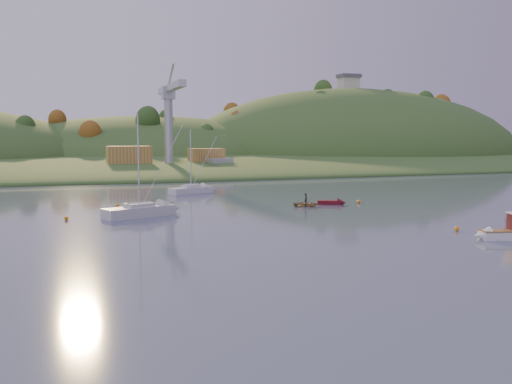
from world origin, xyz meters
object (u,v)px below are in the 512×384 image
object	(u,v)px
sailboat_near	(139,210)
canoe	(306,204)
sailboat_far	(191,189)
red_tender	(335,202)
fishing_boat	(501,232)

from	to	relation	value
sailboat_near	canoe	size ratio (longest dim) A/B	3.56
sailboat_far	canoe	bearing A→B (deg)	-87.37
sailboat_near	sailboat_far	xyz separation A→B (m)	(12.22, 25.46, -0.08)
sailboat_near	red_tender	world-z (taller)	sailboat_near
sailboat_far	red_tender	size ratio (longest dim) A/B	2.65
sailboat_near	sailboat_far	size ratio (longest dim) A/B	1.14
fishing_boat	red_tender	size ratio (longest dim) A/B	1.35
sailboat_near	sailboat_far	bearing A→B (deg)	41.81
red_tender	sailboat_near	bearing A→B (deg)	-141.27
sailboat_near	canoe	distance (m)	23.55
canoe	red_tender	bearing A→B (deg)	-61.51
sailboat_near	red_tender	distance (m)	28.51
sailboat_near	red_tender	bearing A→B (deg)	-15.84
fishing_boat	sailboat_far	bearing A→B (deg)	-57.53
sailboat_far	canoe	distance (m)	25.39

